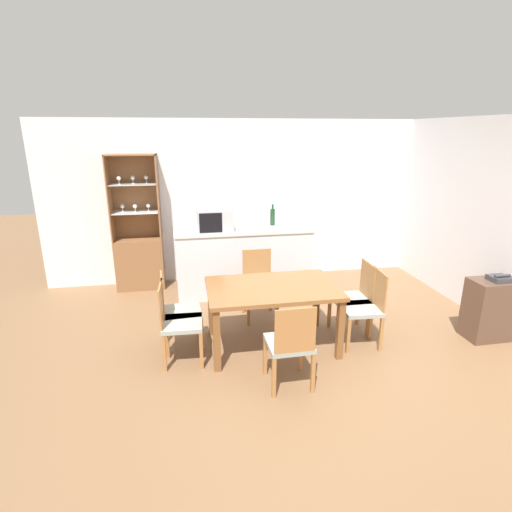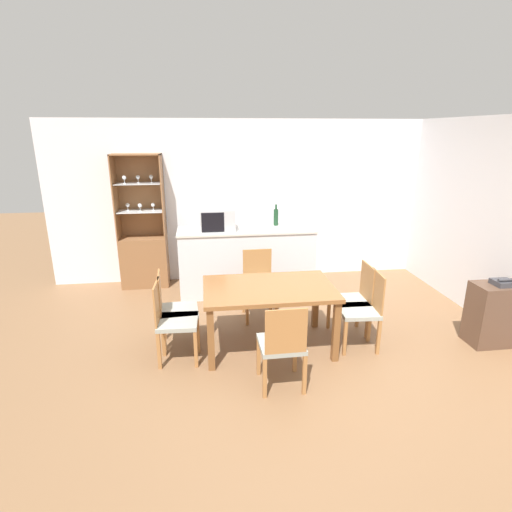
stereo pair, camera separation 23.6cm
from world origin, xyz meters
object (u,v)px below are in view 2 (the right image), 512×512
Objects in this scene: dining_chair_side_left_far at (175,310)px; side_cabinet at (495,314)px; telephone at (503,283)px; dining_chair_head_near at (282,345)px; dining_chair_side_right_near at (362,310)px; dining_chair_side_right_far at (353,300)px; microwave at (217,219)px; dining_table at (269,294)px; dining_chair_head_far at (259,284)px; display_cabinet at (144,250)px; wine_bottle at (276,217)px; dining_chair_side_left_near at (173,321)px.

dining_chair_side_left_far is 3.64m from side_cabinet.
dining_chair_side_left_far is 4.09× the size of telephone.
dining_chair_head_near is 1.22× the size of side_cabinet.
telephone is (1.54, -0.16, 0.31)m from dining_chair_side_right_near.
microwave is at bearing 46.73° from dining_chair_side_right_far.
dining_chair_head_far is at bearing 90.06° from dining_table.
dining_chair_head_far is at bearing 157.39° from telephone.
display_cabinet is 2.10m from dining_chair_side_left_far.
telephone is (3.08, -1.92, -0.39)m from microwave.
wine_bottle is 3.06m from telephone.
dining_chair_side_right_near reaches higher than dining_table.
dining_table is 1.06m from dining_chair_side_left_near.
display_cabinet is 1.43× the size of dining_table.
microwave reaches higher than dining_chair_side_right_far.
telephone reaches higher than side_cabinet.
wine_bottle is at bearing 80.40° from dining_chair_head_near.
dining_chair_side_left_far is at bearing 91.03° from dining_chair_side_right_far.
dining_chair_side_left_far is 1.00× the size of dining_chair_side_right_far.
dining_chair_head_near is 1.22m from dining_chair_side_left_near.
dining_chair_side_right_near and dining_chair_side_right_far have the same top height.
display_cabinet is at bearing 53.37° from dining_chair_side_right_near.
display_cabinet reaches higher than dining_chair_side_left_far.
display_cabinet reaches higher than dining_table.
microwave is at bearing 147.98° from telephone.
telephone is at bearing 9.77° from dining_chair_head_near.
display_cabinet reaches higher than dining_chair_side_right_far.
dining_chair_side_left_near is 1.00× the size of dining_chair_head_far.
dining_chair_side_right_near is at bearing 174.23° from telephone.
microwave is at bearing 165.12° from dining_chair_side_left_near.
dining_table is 4.47× the size of wine_bottle.
microwave is at bearing -24.64° from display_cabinet.
dining_chair_side_right_far reaches higher than dining_table.
dining_chair_side_left_near is 3.62m from side_cabinet.
dining_table is at bearing 89.22° from dining_chair_head_near.
display_cabinet is 9.48× the size of telephone.
dining_chair_side_left_far is 1.00× the size of dining_chair_side_left_near.
side_cabinet is (4.21, -2.42, -0.22)m from display_cabinet.
dining_chair_side_right_near and dining_chair_side_left_near have the same top height.
display_cabinet is 6.38× the size of wine_bottle.
telephone is (2.18, -2.12, -0.36)m from wine_bottle.
dining_chair_side_right_far is 2.76× the size of wine_bottle.
wine_bottle is at bearing 135.59° from dining_chair_side_left_far.
dining_chair_side_left_near is at bearing -172.58° from dining_table.
side_cabinet is at bearing -29.87° from display_cabinet.
dining_chair_side_right_far is 1.63m from telephone.
microwave is (-1.53, 1.77, 0.70)m from dining_chair_side_right_near.
dining_chair_side_right_near is (1.04, -0.14, -0.19)m from dining_table.
microwave is (0.55, 1.49, 0.70)m from dining_chair_side_left_far.
dining_chair_side_right_far is 1.22× the size of side_cabinet.
wine_bottle reaches higher than telephone.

